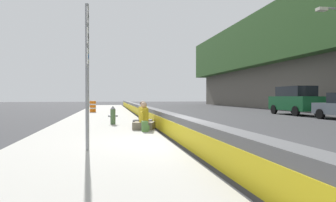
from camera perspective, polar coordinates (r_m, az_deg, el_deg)
name	(u,v)px	position (r m, az deg, el deg)	size (l,w,h in m)	color
ground_plane	(186,147)	(8.97, 3.41, -8.54)	(160.00, 160.00, 0.00)	#353538
sidewalk_strip	(93,147)	(8.70, -13.95, -8.38)	(80.00, 4.40, 0.14)	#A8A59E
jersey_barrier	(186,132)	(8.91, 3.39, -5.85)	(76.00, 0.45, 0.85)	#545456
route_sign_post	(87,65)	(7.78, -14.88, 6.51)	(0.44, 0.09, 3.60)	gray
fire_hydrant	(113,115)	(14.72, -10.29, -2.58)	(0.26, 0.46, 0.88)	#47663D
seated_person_foreground	(144,121)	(12.25, -4.57, -3.72)	(0.89, 0.96, 1.11)	#706651
seated_person_middle	(143,119)	(13.45, -4.73, -3.30)	(0.84, 0.93, 1.13)	#424247
backpack	(145,126)	(11.52, -4.33, -4.78)	(0.32, 0.28, 0.40)	#4C7A3D
construction_barrel	(93,106)	(26.70, -13.92, -1.00)	(0.54, 0.54, 0.95)	orange
parked_car_fourth	(295,100)	(26.27, 22.73, 0.16)	(4.81, 2.08, 2.28)	#145128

